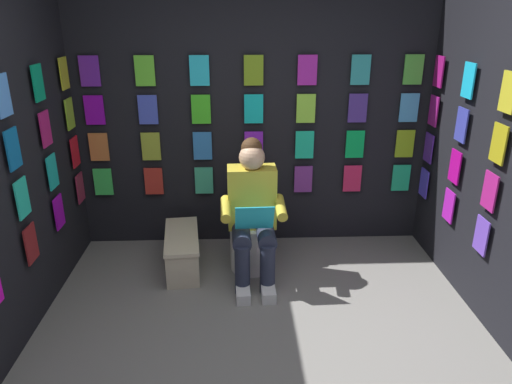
% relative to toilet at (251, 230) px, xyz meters
% --- Properties ---
extents(display_wall_back, '(3.33, 0.14, 2.40)m').
position_rel_toilet_xyz_m(display_wall_back, '(-0.04, -0.54, 0.87)').
color(display_wall_back, black).
rests_on(display_wall_back, ground).
extents(display_wall_left, '(0.14, 2.03, 2.40)m').
position_rel_toilet_xyz_m(display_wall_left, '(-1.70, 0.53, 0.87)').
color(display_wall_left, black).
rests_on(display_wall_left, ground).
extents(display_wall_right, '(0.14, 2.03, 2.40)m').
position_rel_toilet_xyz_m(display_wall_right, '(1.63, 0.53, 0.87)').
color(display_wall_right, black).
rests_on(display_wall_right, ground).
extents(toilet, '(0.41, 0.56, 0.77)m').
position_rel_toilet_xyz_m(toilet, '(0.00, 0.00, 0.00)').
color(toilet, white).
rests_on(toilet, ground).
extents(person_reading, '(0.53, 0.69, 1.19)m').
position_rel_toilet_xyz_m(person_reading, '(-0.01, 0.23, 0.27)').
color(person_reading, gold).
rests_on(person_reading, ground).
extents(comic_longbox_near, '(0.36, 0.76, 0.33)m').
position_rel_toilet_xyz_m(comic_longbox_near, '(0.61, 0.06, -0.16)').
color(comic_longbox_near, beige).
rests_on(comic_longbox_near, ground).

